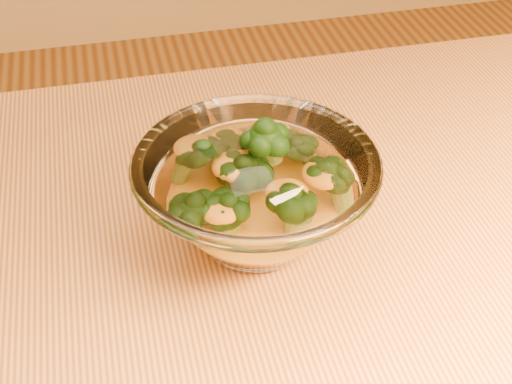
# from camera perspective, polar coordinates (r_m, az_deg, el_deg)

# --- Properties ---
(table) EXTENTS (1.20, 0.80, 0.75)m
(table) POSITION_cam_1_polar(r_m,az_deg,el_deg) (0.66, 9.55, -14.13)
(table) COLOR #BB7738
(table) RESTS_ON ground
(glass_bowl) EXTENTS (0.20, 0.20, 0.09)m
(glass_bowl) POSITION_cam_1_polar(r_m,az_deg,el_deg) (0.60, 0.00, -0.33)
(glass_bowl) COLOR white
(glass_bowl) RESTS_ON table
(cheese_sauce) EXTENTS (0.11, 0.11, 0.03)m
(cheese_sauce) POSITION_cam_1_polar(r_m,az_deg,el_deg) (0.61, 0.00, -1.72)
(cheese_sauce) COLOR orange
(cheese_sauce) RESTS_ON glass_bowl
(broccoli_heap) EXTENTS (0.14, 0.13, 0.08)m
(broccoli_heap) POSITION_cam_1_polar(r_m,az_deg,el_deg) (0.60, 0.04, 1.18)
(broccoli_heap) COLOR black
(broccoli_heap) RESTS_ON cheese_sauce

